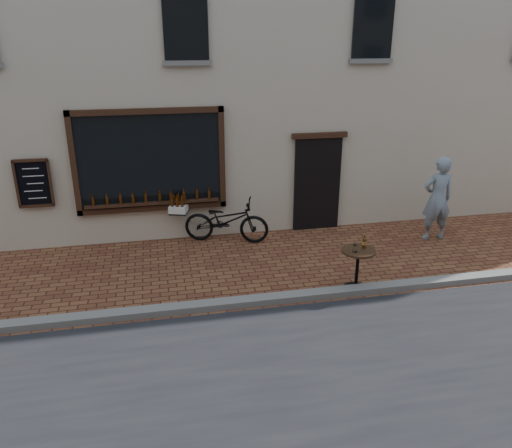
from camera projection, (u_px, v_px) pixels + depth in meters
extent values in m
plane|color=brown|center=(272.00, 308.00, 8.58)|extent=(90.00, 90.00, 0.00)
cube|color=slate|center=(269.00, 299.00, 8.74)|extent=(90.00, 0.25, 0.12)
cube|color=beige|center=(215.00, 9.00, 12.73)|extent=(28.00, 6.00, 10.00)
cube|color=black|center=(150.00, 161.00, 10.71)|extent=(3.00, 0.06, 2.00)
cube|color=black|center=(146.00, 111.00, 10.31)|extent=(3.24, 0.10, 0.12)
cube|color=black|center=(153.00, 208.00, 11.07)|extent=(3.24, 0.10, 0.12)
cube|color=black|center=(74.00, 165.00, 10.40)|extent=(0.12, 0.10, 2.24)
cube|color=black|center=(222.00, 158.00, 10.99)|extent=(0.12, 0.10, 2.24)
cube|color=black|center=(153.00, 203.00, 10.98)|extent=(2.90, 0.16, 0.05)
cube|color=black|center=(317.00, 184.00, 11.71)|extent=(1.10, 0.10, 2.20)
cube|color=black|center=(320.00, 135.00, 11.26)|extent=(1.30, 0.10, 0.12)
cube|color=black|center=(34.00, 183.00, 10.37)|extent=(0.62, 0.04, 0.92)
cylinder|color=#3D1C07|center=(93.00, 202.00, 10.70)|extent=(0.06, 0.06, 0.19)
cylinder|color=#3D1C07|center=(107.00, 201.00, 10.75)|extent=(0.06, 0.06, 0.19)
cylinder|color=#3D1C07|center=(120.00, 200.00, 10.80)|extent=(0.06, 0.06, 0.19)
cylinder|color=#3D1C07|center=(133.00, 199.00, 10.86)|extent=(0.06, 0.06, 0.19)
cylinder|color=#3D1C07|center=(146.00, 198.00, 10.91)|extent=(0.06, 0.06, 0.19)
cylinder|color=#3D1C07|center=(159.00, 197.00, 10.96)|extent=(0.06, 0.06, 0.19)
cylinder|color=#3D1C07|center=(172.00, 197.00, 11.01)|extent=(0.06, 0.06, 0.19)
cylinder|color=#3D1C07|center=(184.00, 196.00, 11.07)|extent=(0.06, 0.06, 0.19)
cylinder|color=#3D1C07|center=(197.00, 195.00, 11.12)|extent=(0.06, 0.06, 0.19)
cylinder|color=#3D1C07|center=(209.00, 194.00, 11.17)|extent=(0.06, 0.06, 0.19)
cube|color=black|center=(185.00, 23.00, 9.90)|extent=(0.90, 0.06, 1.40)
cube|color=black|center=(373.00, 24.00, 10.66)|extent=(0.90, 0.06, 1.40)
imported|color=black|center=(226.00, 221.00, 11.15)|extent=(2.01, 1.21, 1.00)
cube|color=black|center=(180.00, 211.00, 11.19)|extent=(0.52, 0.62, 0.03)
cube|color=silver|center=(180.00, 207.00, 11.16)|extent=(0.53, 0.64, 0.15)
cylinder|color=#3D1C07|center=(182.00, 202.00, 10.90)|extent=(0.06, 0.06, 0.21)
cylinder|color=#3D1C07|center=(177.00, 202.00, 10.91)|extent=(0.06, 0.06, 0.21)
cylinder|color=#3D1C07|center=(172.00, 202.00, 10.92)|extent=(0.06, 0.06, 0.21)
cylinder|color=#3D1C07|center=(183.00, 200.00, 11.02)|extent=(0.06, 0.06, 0.21)
cylinder|color=#3D1C07|center=(179.00, 200.00, 11.03)|extent=(0.06, 0.06, 0.21)
cylinder|color=#3D1C07|center=(174.00, 200.00, 11.04)|extent=(0.06, 0.06, 0.21)
cylinder|color=#3D1C07|center=(185.00, 198.00, 11.15)|extent=(0.06, 0.06, 0.21)
cylinder|color=#3D1C07|center=(180.00, 198.00, 11.16)|extent=(0.06, 0.06, 0.21)
cylinder|color=#3D1C07|center=(175.00, 198.00, 11.17)|extent=(0.06, 0.06, 0.21)
cylinder|color=#3D1C07|center=(186.00, 197.00, 11.27)|extent=(0.06, 0.06, 0.21)
cylinder|color=black|center=(356.00, 288.00, 9.21)|extent=(0.45, 0.45, 0.03)
cylinder|color=black|center=(357.00, 270.00, 9.07)|extent=(0.06, 0.06, 0.72)
cylinder|color=black|center=(359.00, 251.00, 8.94)|extent=(0.62, 0.62, 0.04)
cylinder|color=gold|center=(364.00, 243.00, 8.98)|extent=(0.06, 0.06, 0.06)
cylinder|color=white|center=(355.00, 249.00, 8.82)|extent=(0.08, 0.08, 0.13)
imported|color=gray|center=(437.00, 199.00, 11.14)|extent=(0.71, 0.48, 1.92)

